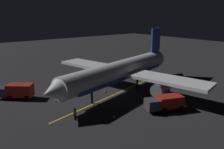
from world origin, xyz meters
TOP-DOWN VIEW (x-y plane):
  - ground_plane at (0.00, 0.00)m, footprint 180.00×180.00m
  - apron_guide_stripe at (-1.24, 4.00)m, footprint 5.69×23.52m
  - airliner at (0.13, -0.57)m, footprint 31.29×33.91m
  - baggage_truck at (7.89, 16.14)m, footprint 5.41×5.78m
  - catering_truck at (-10.68, 0.43)m, footprint 4.05×5.95m
  - ground_crew_worker at (-5.10, 12.40)m, footprint 0.40×0.40m
  - traffic_cone_near_left at (-8.20, 8.10)m, footprint 0.50×0.50m
  - traffic_cone_near_right at (1.10, 2.73)m, footprint 0.50×0.50m
  - traffic_cone_under_wing at (-3.34, 8.11)m, footprint 0.50×0.50m
  - traffic_cone_far at (2.67, 11.57)m, footprint 0.50×0.50m

SIDE VIEW (x-z plane):
  - ground_plane at x=0.00m, z-range -0.20..0.00m
  - apron_guide_stripe at x=-1.24m, z-range 0.00..0.01m
  - traffic_cone_near_left at x=-8.20m, z-range -0.03..0.52m
  - traffic_cone_near_right at x=1.10m, z-range -0.03..0.52m
  - traffic_cone_under_wing at x=-3.34m, z-range -0.03..0.52m
  - traffic_cone_far at x=2.67m, z-range -0.03..0.52m
  - ground_crew_worker at x=-5.10m, z-range 0.02..1.76m
  - catering_truck at x=-10.68m, z-range 0.05..2.26m
  - baggage_truck at x=7.89m, z-range 0.02..2.55m
  - airliner at x=0.13m, z-range -1.65..9.21m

